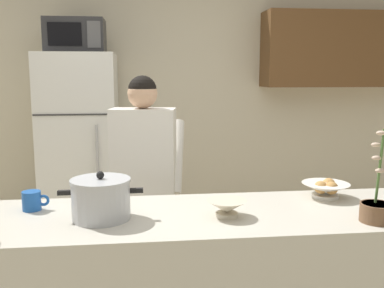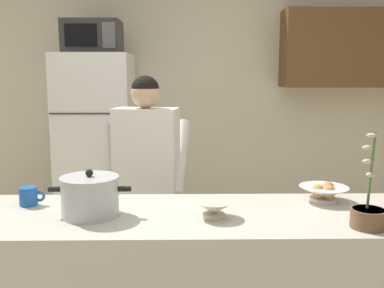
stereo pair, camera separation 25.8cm
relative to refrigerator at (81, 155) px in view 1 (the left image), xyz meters
The scene contains 9 objects.
back_wall_unit 1.26m from the refrigerator, 20.91° to the left, with size 6.00×0.48×2.60m.
refrigerator is the anchor object (origin of this frame).
microwave 1.02m from the refrigerator, 89.93° to the right, with size 0.48×0.37×0.28m.
person_near_pot 1.25m from the refrigerator, 64.22° to the right, with size 0.53×0.47×1.58m.
cooking_pot 1.91m from the refrigerator, 79.71° to the right, with size 0.39×0.28×0.22m.
coffee_mug 1.71m from the refrigerator, 90.30° to the right, with size 0.13×0.09×0.10m.
bread_bowl 2.25m from the refrigerator, 47.65° to the right, with size 0.26×0.26×0.10m.
empty_bowl 2.13m from the refrigerator, 64.27° to the right, with size 0.19×0.19×0.08m.
potted_orchid 2.60m from the refrigerator, 52.47° to the right, with size 0.15×0.15×0.43m.
Camera 1 is at (-0.30, -2.01, 1.59)m, focal length 40.95 mm.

